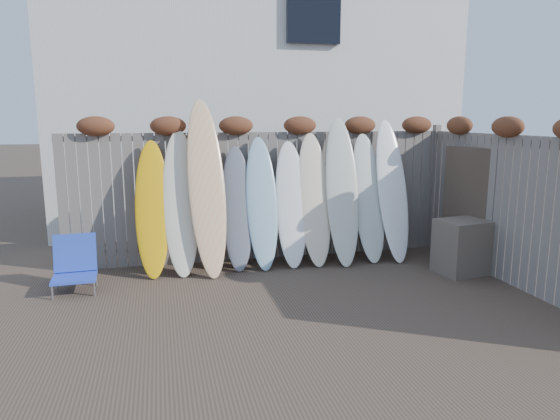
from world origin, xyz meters
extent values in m
plane|color=#493A2D|center=(0.00, 0.00, 0.00)|extent=(80.00, 80.00, 0.00)
cube|color=slate|center=(0.00, 2.40, 1.00)|extent=(6.00, 0.10, 2.00)
cube|color=slate|center=(3.00, 2.40, 1.05)|extent=(0.10, 0.10, 2.10)
ellipsoid|color=brown|center=(-2.40, 2.36, 2.10)|extent=(0.52, 0.28, 0.28)
ellipsoid|color=brown|center=(-1.40, 2.36, 2.10)|extent=(0.52, 0.28, 0.28)
ellipsoid|color=brown|center=(-0.40, 2.36, 2.10)|extent=(0.52, 0.28, 0.28)
ellipsoid|color=brown|center=(0.60, 2.36, 2.10)|extent=(0.52, 0.28, 0.28)
ellipsoid|color=brown|center=(1.60, 2.36, 2.10)|extent=(0.52, 0.28, 0.28)
ellipsoid|color=brown|center=(2.60, 2.36, 2.10)|extent=(0.52, 0.28, 0.28)
cube|color=slate|center=(3.00, 0.20, 1.00)|extent=(0.10, 4.40, 2.00)
ellipsoid|color=brown|center=(2.96, 0.60, 2.10)|extent=(0.28, 0.56, 0.28)
ellipsoid|color=brown|center=(2.96, 1.70, 2.10)|extent=(0.28, 0.56, 0.28)
cube|color=silver|center=(0.50, 6.50, 3.00)|extent=(8.00, 5.00, 6.00)
cube|color=black|center=(1.30, 3.95, 4.20)|extent=(1.00, 0.12, 1.30)
cube|color=blue|center=(-2.67, 1.38, 0.20)|extent=(0.56, 0.49, 0.03)
cube|color=#2544B9|center=(-2.68, 1.64, 0.47)|extent=(0.54, 0.19, 0.49)
cylinder|color=#BBBAC2|center=(-2.91, 1.17, 0.10)|extent=(0.03, 0.03, 0.20)
cylinder|color=#AFB0B7|center=(-2.93, 1.57, 0.10)|extent=(0.03, 0.03, 0.20)
cylinder|color=#BBBBC3|center=(-2.42, 1.20, 0.10)|extent=(0.03, 0.03, 0.20)
cylinder|color=silver|center=(-2.44, 1.60, 0.10)|extent=(0.03, 0.03, 0.20)
cube|color=#4D473A|center=(2.64, 0.95, 0.39)|extent=(0.75, 0.65, 0.78)
cube|color=#413127|center=(2.95, 1.19, 0.89)|extent=(0.31, 1.17, 1.79)
ellipsoid|color=#F5AD08|center=(-1.67, 1.97, 0.95)|extent=(0.52, 0.71, 1.91)
ellipsoid|color=beige|center=(-1.27, 1.96, 1.03)|extent=(0.53, 0.74, 2.05)
ellipsoid|color=#F3D07A|center=(-0.91, 1.89, 1.25)|extent=(0.60, 0.91, 2.49)
ellipsoid|color=slate|center=(-0.46, 2.00, 0.90)|extent=(0.50, 0.68, 1.81)
ellipsoid|color=#8CB6CB|center=(-0.09, 1.98, 0.97)|extent=(0.48, 0.70, 1.94)
ellipsoid|color=white|center=(0.36, 1.99, 0.94)|extent=(0.53, 0.71, 1.87)
ellipsoid|color=#F5E1BF|center=(0.73, 1.98, 1.00)|extent=(0.52, 0.72, 2.00)
ellipsoid|color=silver|center=(1.15, 1.92, 1.11)|extent=(0.58, 0.83, 2.22)
ellipsoid|color=silver|center=(1.61, 1.97, 0.99)|extent=(0.51, 0.70, 1.98)
ellipsoid|color=white|center=(1.99, 1.92, 1.10)|extent=(0.50, 0.78, 2.19)
camera|label=1|loc=(-1.55, -5.19, 2.23)|focal=32.00mm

